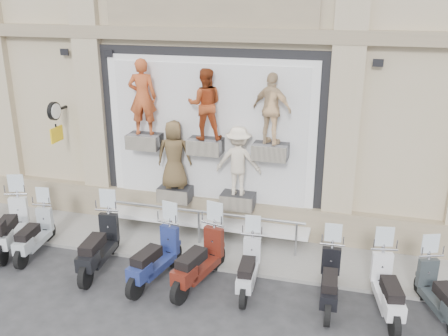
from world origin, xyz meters
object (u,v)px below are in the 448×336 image
at_px(guard_rail, 199,228).
at_px(scooter_b, 10,217).
at_px(scooter_d, 98,236).
at_px(scooter_h, 330,271).
at_px(scooter_f, 199,250).
at_px(scooter_c, 33,226).
at_px(clock_sign_bracket, 55,117).
at_px(scooter_e, 154,248).
at_px(scooter_g, 249,259).
at_px(scooter_i, 389,279).
at_px(scooter_j, 442,285).

distance_m(guard_rail, scooter_b, 4.38).
height_order(scooter_d, scooter_h, scooter_d).
bearing_deg(scooter_h, scooter_f, 178.15).
relative_size(scooter_d, scooter_f, 1.00).
distance_m(guard_rail, scooter_c, 3.78).
height_order(scooter_b, scooter_c, scooter_b).
relative_size(guard_rail, clock_sign_bracket, 4.96).
bearing_deg(scooter_e, scooter_d, -174.01).
distance_m(guard_rail, scooter_e, 1.80).
distance_m(scooter_g, scooter_i, 2.67).
xyz_separation_m(scooter_b, scooter_h, (7.32, -0.24, -0.09)).
relative_size(scooter_f, scooter_h, 1.12).
height_order(scooter_c, scooter_j, scooter_j).
xyz_separation_m(clock_sign_bracket, scooter_e, (3.52, -2.19, -2.02)).
relative_size(guard_rail, scooter_j, 2.84).
relative_size(guard_rail, scooter_h, 2.83).
relative_size(clock_sign_bracket, scooter_f, 0.51).
height_order(scooter_c, scooter_h, scooter_h).
distance_m(scooter_e, scooter_h, 3.55).
distance_m(scooter_e, scooter_g, 1.95).
bearing_deg(scooter_g, scooter_c, 174.15).
relative_size(clock_sign_bracket, scooter_c, 0.58).
height_order(scooter_g, scooter_i, scooter_i).
bearing_deg(scooter_h, scooter_c, 175.76).
xyz_separation_m(scooter_f, scooter_i, (3.67, 0.01, -0.05)).
distance_m(scooter_e, scooter_i, 4.60).
xyz_separation_m(scooter_b, scooter_c, (0.65, -0.06, -0.10)).
height_order(scooter_f, scooter_j, scooter_f).
xyz_separation_m(scooter_c, scooter_e, (3.12, -0.33, 0.07)).
xyz_separation_m(guard_rail, clock_sign_bracket, (-3.90, 0.47, 2.34)).
bearing_deg(scooter_i, scooter_f, 169.08).
distance_m(clock_sign_bracket, scooter_g, 6.17).
bearing_deg(scooter_c, scooter_i, -8.73).
bearing_deg(scooter_i, scooter_b, 167.12).
xyz_separation_m(scooter_e, scooter_f, (0.93, 0.11, 0.03)).
distance_m(scooter_d, scooter_i, 5.95).
relative_size(clock_sign_bracket, scooter_d, 0.51).
bearing_deg(scooter_f, clock_sign_bracket, 167.74).
bearing_deg(scooter_c, scooter_e, -13.12).
xyz_separation_m(clock_sign_bracket, scooter_d, (2.17, -2.08, -1.99)).
xyz_separation_m(scooter_i, scooter_j, (0.93, 0.11, -0.03)).
relative_size(scooter_e, scooter_f, 0.96).
xyz_separation_m(scooter_b, scooter_f, (4.71, -0.28, -0.01)).
bearing_deg(scooter_d, scooter_i, -5.89).
bearing_deg(scooter_g, scooter_e, -178.14).
bearing_deg(scooter_j, scooter_f, 160.55).
height_order(scooter_f, scooter_h, scooter_f).
height_order(scooter_i, scooter_j, scooter_i).
bearing_deg(scooter_i, scooter_d, 168.97).
bearing_deg(scooter_f, scooter_d, -167.29).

